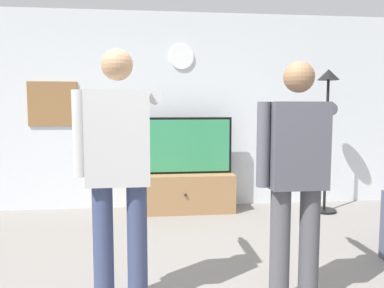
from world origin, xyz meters
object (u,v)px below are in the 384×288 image
at_px(tv_stand, 184,193).
at_px(wall_clock, 182,57).
at_px(person_standing_nearer_couch, 296,171).
at_px(framed_picture, 53,104).
at_px(floor_lamp, 327,111).
at_px(television, 183,146).
at_px(person_standing_nearer_lamp, 119,164).

height_order(tv_stand, wall_clock, wall_clock).
bearing_deg(person_standing_nearer_couch, framed_picture, 129.35).
distance_m(wall_clock, floor_lamp, 2.08).
xyz_separation_m(tv_stand, wall_clock, (0.00, 0.29, 1.83)).
height_order(tv_stand, television, television).
relative_size(tv_stand, framed_picture, 2.08).
xyz_separation_m(television, floor_lamp, (1.88, -0.27, 0.47)).
distance_m(wall_clock, person_standing_nearer_couch, 3.06).
relative_size(tv_stand, floor_lamp, 0.71).
distance_m(person_standing_nearer_lamp, person_standing_nearer_couch, 1.22).
bearing_deg(tv_stand, framed_picture, 170.35).
distance_m(tv_stand, television, 0.64).
xyz_separation_m(television, person_standing_nearer_lamp, (-0.66, -2.45, 0.13)).
bearing_deg(person_standing_nearer_lamp, framed_picture, 111.74).
relative_size(tv_stand, television, 1.03).
bearing_deg(person_standing_nearer_lamp, person_standing_nearer_couch, -4.60).
bearing_deg(framed_picture, television, -8.15).
height_order(floor_lamp, person_standing_nearer_lamp, floor_lamp).
relative_size(framed_picture, person_standing_nearer_lamp, 0.36).
distance_m(television, floor_lamp, 1.95).
height_order(wall_clock, person_standing_nearer_lamp, wall_clock).
distance_m(tv_stand, person_standing_nearer_lamp, 2.61).
relative_size(wall_clock, framed_picture, 0.51).
bearing_deg(tv_stand, floor_lamp, -6.81).
bearing_deg(tv_stand, wall_clock, 90.00).
distance_m(floor_lamp, person_standing_nearer_lamp, 3.36).
bearing_deg(person_standing_nearer_lamp, wall_clock, 76.23).
relative_size(floor_lamp, person_standing_nearer_lamp, 1.06).
bearing_deg(framed_picture, person_standing_nearer_lamp, -68.26).
bearing_deg(wall_clock, framed_picture, 179.83).
bearing_deg(framed_picture, tv_stand, -9.65).
bearing_deg(person_standing_nearer_couch, television, 102.32).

